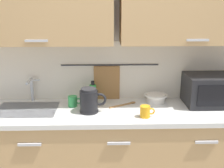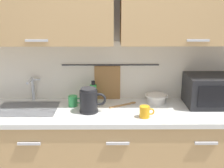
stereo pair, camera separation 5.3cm
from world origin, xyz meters
name	(u,v)px [view 1 (the left image)]	position (x,y,z in m)	size (l,w,h in m)	color
counter_unit	(116,155)	(-0.01, 0.30, 0.46)	(2.53, 0.64, 0.90)	tan
back_wall_assembly	(116,34)	(0.00, 0.53, 1.52)	(3.70, 0.41, 2.50)	silver
sink_faucet	(31,87)	(-0.78, 0.53, 1.04)	(0.09, 0.17, 0.22)	#B2B5BA
microwave	(211,90)	(0.85, 0.41, 1.04)	(0.46, 0.35, 0.27)	black
electric_kettle	(89,101)	(-0.23, 0.25, 1.00)	(0.23, 0.16, 0.21)	black
dish_soap_bottle	(93,93)	(-0.21, 0.51, 0.99)	(0.06, 0.06, 0.20)	green
mug_near_sink	(73,101)	(-0.39, 0.39, 0.95)	(0.12, 0.08, 0.09)	green
mixing_bowl	(156,98)	(0.36, 0.47, 0.94)	(0.21, 0.21, 0.08)	silver
mug_by_kettle	(145,112)	(0.22, 0.13, 0.95)	(0.12, 0.08, 0.09)	orange
wooden_spoon	(126,104)	(0.09, 0.41, 0.91)	(0.26, 0.16, 0.01)	#9E7042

